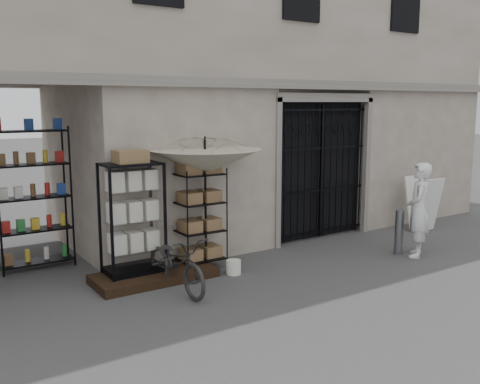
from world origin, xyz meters
TOP-DOWN VIEW (x-y plane):
  - ground at (0.00, 0.00)m, footprint 80.00×80.00m
  - main_building at (0.00, 4.00)m, footprint 14.00×4.00m
  - iron_gate at (1.75, 2.28)m, footprint 2.50×0.21m
  - step_platform at (-2.40, 1.55)m, footprint 2.00×0.90m
  - display_cabinet at (-2.69, 1.69)m, footprint 1.05×0.86m
  - wire_rack at (-1.43, 1.73)m, footprint 0.91×0.76m
  - market_umbrella at (-1.32, 1.71)m, footprint 2.21×2.23m
  - white_bucket at (-1.14, 1.09)m, footprint 0.32×0.32m
  - bicycle at (-2.31, 0.91)m, footprint 0.62×0.91m
  - steel_bollard at (2.18, 0.35)m, footprint 0.18×0.18m
  - shopkeeper at (2.37, 0.08)m, footprint 1.63×1.81m
  - easel_sign at (4.15, 1.33)m, footprint 0.66×0.73m

SIDE VIEW (x-z plane):
  - ground at x=0.00m, z-range 0.00..0.00m
  - bicycle at x=-2.31m, z-range -0.85..0.85m
  - shopkeeper at x=2.37m, z-range -0.21..0.21m
  - step_platform at x=-2.40m, z-range 0.00..0.15m
  - white_bucket at x=-1.14m, z-range 0.00..0.24m
  - steel_bollard at x=2.18m, z-range 0.00..0.87m
  - easel_sign at x=4.15m, z-range 0.02..1.24m
  - wire_rack at x=-1.43m, z-range -0.02..1.77m
  - display_cabinet at x=-2.69m, z-range -0.02..1.94m
  - iron_gate at x=1.75m, z-range 0.00..3.00m
  - market_umbrella at x=-1.32m, z-range 0.61..3.40m
  - main_building at x=0.00m, z-range 0.00..9.00m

